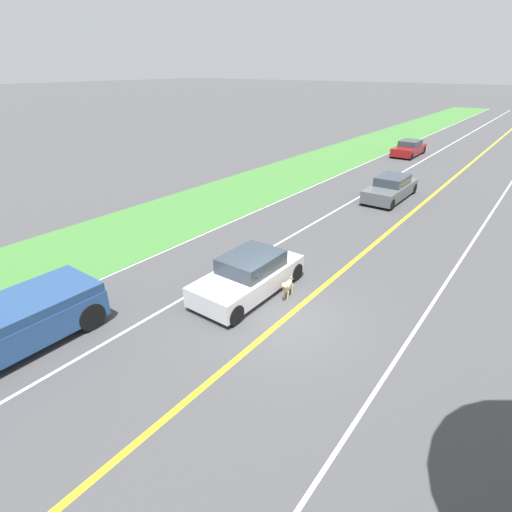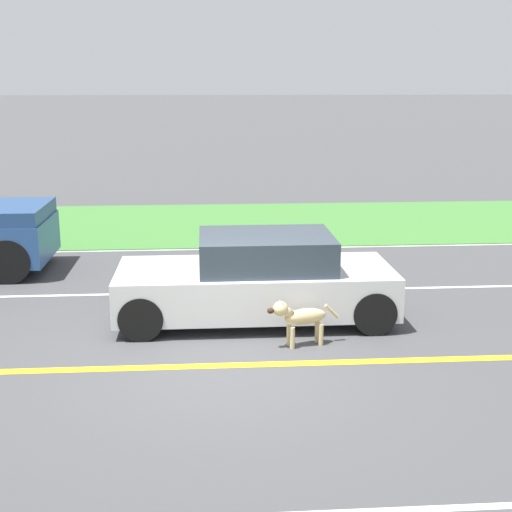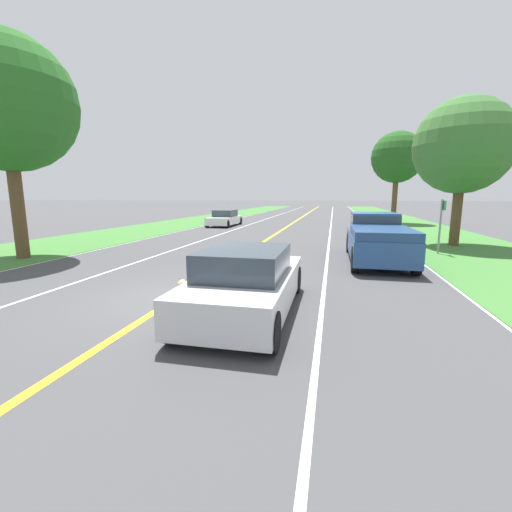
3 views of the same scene
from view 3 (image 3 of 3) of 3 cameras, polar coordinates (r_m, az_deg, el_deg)
ground_plane at (r=8.62m, az=-13.19°, el=-6.87°), size 400.00×400.00×0.00m
centre_divider_line at (r=8.62m, az=-13.20°, el=-6.85°), size 0.18×160.00×0.01m
lane_edge_line_right at (r=8.48m, az=35.58°, el=-8.76°), size 0.14×160.00×0.01m
lane_dash_same_dir at (r=7.80m, az=10.92°, el=-8.55°), size 0.10×160.00×0.01m
lane_dash_oncoming at (r=10.59m, az=-30.57°, el=-4.85°), size 0.10×160.00×0.01m
ego_car at (r=7.20m, az=-1.61°, el=-4.48°), size 1.91×4.41×1.41m
dog at (r=7.21m, az=-12.50°, el=-6.43°), size 0.40×1.12×0.73m
pickup_truck at (r=13.95m, az=19.51°, el=3.03°), size 2.08×5.52×1.78m
oncoming_car at (r=29.16m, az=-5.24°, el=6.25°), size 1.89×4.65×1.33m
roadside_tree_right_near at (r=19.84m, az=31.25°, el=15.36°), size 4.54×4.54×7.11m
roadside_tree_right_far at (r=34.22m, az=22.49°, el=14.92°), size 4.54×4.54×8.18m
roadside_tree_left_near at (r=16.73m, az=-36.27°, el=19.84°), size 5.05×5.05×8.42m
street_sign at (r=16.50m, az=28.48°, el=5.33°), size 0.11×0.64×2.33m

